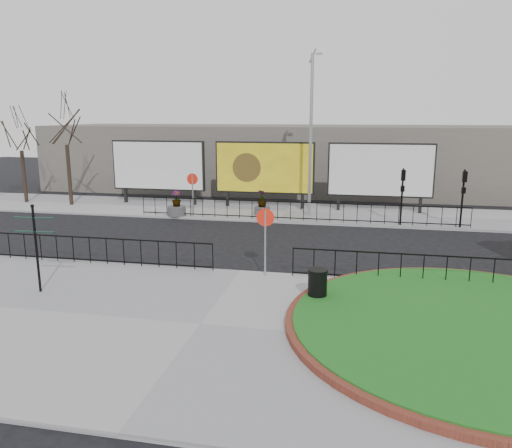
% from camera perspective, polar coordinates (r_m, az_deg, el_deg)
% --- Properties ---
extents(ground, '(90.00, 90.00, 0.00)m').
position_cam_1_polar(ground, '(18.86, -1.74, -5.66)').
color(ground, black).
rests_on(ground, ground).
extents(pavement_near, '(30.00, 10.00, 0.12)m').
position_cam_1_polar(pavement_near, '(14.34, -6.37, -11.48)').
color(pavement_near, gray).
rests_on(pavement_near, ground).
extents(pavement_far, '(44.00, 6.00, 0.12)m').
position_cam_1_polar(pavement_far, '(30.30, 3.42, 1.38)').
color(pavement_far, gray).
rests_on(pavement_far, ground).
extents(brick_edge, '(10.40, 10.40, 0.18)m').
position_cam_1_polar(brick_edge, '(14.98, 24.03, -10.83)').
color(brick_edge, brown).
rests_on(brick_edge, pavement_near).
extents(grass_lawn, '(10.00, 10.00, 0.22)m').
position_cam_1_polar(grass_lawn, '(14.97, 24.03, -10.76)').
color(grass_lawn, '#165115').
rests_on(grass_lawn, pavement_near).
extents(railing_near_left, '(10.00, 0.10, 1.10)m').
position_cam_1_polar(railing_near_left, '(20.57, -18.47, -2.82)').
color(railing_near_left, black).
rests_on(railing_near_left, pavement_near).
extents(railing_near_right, '(9.00, 0.10, 1.10)m').
position_cam_1_polar(railing_near_right, '(18.08, 18.59, -4.90)').
color(railing_near_right, black).
rests_on(railing_near_right, pavement_near).
extents(railing_far, '(18.00, 0.10, 1.10)m').
position_cam_1_polar(railing_far, '(27.43, 4.71, 1.49)').
color(railing_far, black).
rests_on(railing_far, pavement_far).
extents(speed_sign_far, '(0.64, 0.07, 2.47)m').
position_cam_1_polar(speed_sign_far, '(28.64, -7.26, 4.42)').
color(speed_sign_far, gray).
rests_on(speed_sign_far, pavement_far).
extents(speed_sign_near, '(0.64, 0.07, 2.47)m').
position_cam_1_polar(speed_sign_near, '(17.78, 1.07, -0.37)').
color(speed_sign_near, gray).
rests_on(speed_sign_near, pavement_near).
extents(billboard_left, '(6.20, 0.31, 4.10)m').
position_cam_1_polar(billboard_left, '(33.10, -11.11, 6.55)').
color(billboard_left, black).
rests_on(billboard_left, pavement_far).
extents(billboard_mid, '(6.20, 0.31, 4.10)m').
position_cam_1_polar(billboard_mid, '(31.11, 0.98, 6.41)').
color(billboard_mid, black).
rests_on(billboard_mid, pavement_far).
extents(billboard_right, '(6.20, 0.31, 4.10)m').
position_cam_1_polar(billboard_right, '(30.64, 14.03, 5.95)').
color(billboard_right, black).
rests_on(billboard_right, pavement_far).
extents(lamp_post, '(0.74, 0.18, 9.23)m').
position_cam_1_polar(lamp_post, '(28.60, 6.29, 10.29)').
color(lamp_post, gray).
rests_on(lamp_post, pavement_far).
extents(signal_pole_a, '(0.22, 0.26, 3.00)m').
position_cam_1_polar(signal_pole_a, '(27.16, 16.40, 3.97)').
color(signal_pole_a, black).
rests_on(signal_pole_a, pavement_far).
extents(signal_pole_b, '(0.22, 0.26, 3.00)m').
position_cam_1_polar(signal_pole_b, '(27.59, 22.62, 3.64)').
color(signal_pole_b, black).
rests_on(signal_pole_b, pavement_far).
extents(tree_left, '(2.00, 2.00, 7.00)m').
position_cam_1_polar(tree_left, '(34.22, -20.76, 7.88)').
color(tree_left, '#2D2119').
rests_on(tree_left, pavement_far).
extents(tree_mid, '(2.00, 2.00, 6.20)m').
position_cam_1_polar(tree_mid, '(36.46, -25.17, 7.11)').
color(tree_mid, '#2D2119').
rests_on(tree_mid, pavement_far).
extents(building_backdrop, '(40.00, 10.00, 5.00)m').
position_cam_1_polar(building_backdrop, '(39.81, 5.50, 7.53)').
color(building_backdrop, '#5A574F').
rests_on(building_backdrop, ground).
extents(fingerpost_sign, '(1.37, 0.33, 2.94)m').
position_cam_1_polar(fingerpost_sign, '(17.65, -23.89, -1.63)').
color(fingerpost_sign, black).
rests_on(fingerpost_sign, pavement_near).
extents(litter_bin, '(0.64, 0.64, 1.06)m').
position_cam_1_polar(litter_bin, '(15.72, 7.03, -6.99)').
color(litter_bin, black).
rests_on(litter_bin, pavement_near).
extents(planter_a, '(1.05, 1.05, 1.45)m').
position_cam_1_polar(planter_a, '(29.17, -9.06, 1.88)').
color(planter_a, '#4C4C4F').
rests_on(planter_a, pavement_far).
extents(planter_b, '(0.90, 0.90, 1.47)m').
position_cam_1_polar(planter_b, '(29.02, 0.70, 2.17)').
color(planter_b, '#4C4C4F').
rests_on(planter_b, pavement_far).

